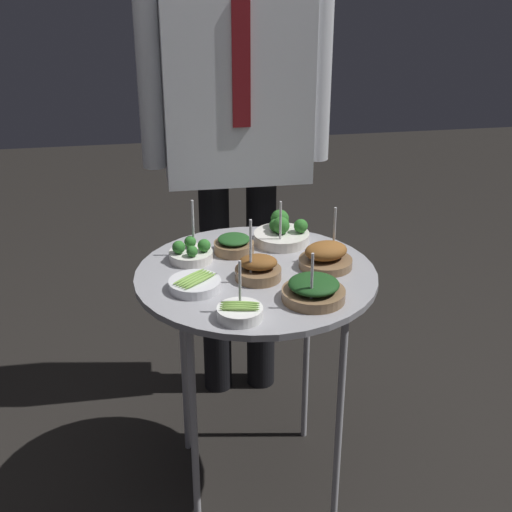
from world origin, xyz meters
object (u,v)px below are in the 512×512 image
object	(u,v)px
bowl_asparagus_front_right	(195,284)
bowl_roast_mid_left	(326,256)
serving_cart	(256,291)
bowl_spinach_center	(234,245)
bowl_broccoli_back_left	(191,253)
bowl_roast_far_rim	(260,269)
bowl_broccoli_front_center	(282,232)
waiter_figure	(236,108)
bowl_spinach_back_right	(314,290)
bowl_asparagus_mid_right	(240,312)

from	to	relation	value
bowl_asparagus_front_right	bowl_roast_mid_left	bearing A→B (deg)	11.85
serving_cart	bowl_spinach_center	world-z (taller)	bowl_spinach_center
bowl_asparagus_front_right	bowl_broccoli_back_left	world-z (taller)	bowl_broccoli_back_left
bowl_broccoli_back_left	bowl_roast_far_rim	bearing A→B (deg)	-40.12
bowl_roast_far_rim	bowl_broccoli_front_center	bearing A→B (deg)	65.35
bowl_roast_far_rim	bowl_broccoli_back_left	world-z (taller)	bowl_roast_far_rim
bowl_asparagus_front_right	bowl_broccoli_back_left	xyz separation A→B (m)	(0.00, 0.18, 0.01)
waiter_figure	bowl_roast_mid_left	bearing A→B (deg)	-72.07
bowl_asparagus_front_right	bowl_spinach_back_right	bearing A→B (deg)	-20.15
bowl_spinach_center	bowl_spinach_back_right	xyz separation A→B (m)	(0.16, -0.32, 0.00)
bowl_spinach_back_right	bowl_broccoli_back_left	distance (m)	0.40
bowl_asparagus_front_right	bowl_broccoli_back_left	bearing A→B (deg)	88.45
bowl_broccoli_back_left	bowl_asparagus_front_right	bearing A→B (deg)	-91.55
bowl_spinach_center	waiter_figure	world-z (taller)	waiter_figure
bowl_spinach_back_right	bowl_roast_far_rim	bearing A→B (deg)	128.89
bowl_asparagus_front_right	bowl_roast_mid_left	size ratio (longest dim) A/B	0.84
bowl_asparagus_mid_right	bowl_spinach_back_right	bearing A→B (deg)	17.72
serving_cart	bowl_broccoli_back_left	size ratio (longest dim) A/B	4.38
bowl_asparagus_front_right	waiter_figure	world-z (taller)	waiter_figure
bowl_spinach_back_right	bowl_broccoli_back_left	world-z (taller)	bowl_broccoli_back_left
bowl_spinach_back_right	bowl_roast_mid_left	world-z (taller)	bowl_roast_mid_left
bowl_asparagus_mid_right	bowl_asparagus_front_right	bearing A→B (deg)	119.08
serving_cart	bowl_roast_mid_left	xyz separation A→B (m)	(0.20, 0.01, 0.09)
bowl_roast_far_rim	bowl_broccoli_back_left	bearing A→B (deg)	139.88
bowl_spinach_back_right	bowl_broccoli_front_center	xyz separation A→B (m)	(-0.01, 0.37, 0.00)
bowl_roast_far_rim	serving_cart	bearing A→B (deg)	97.02
bowl_broccoli_front_center	bowl_roast_mid_left	xyz separation A→B (m)	(0.09, -0.19, -0.00)
bowl_spinach_center	bowl_asparagus_mid_right	xyz separation A→B (m)	(-0.04, -0.38, -0.01)
bowl_spinach_center	bowl_asparagus_mid_right	distance (m)	0.39
waiter_figure	bowl_spinach_center	bearing A→B (deg)	-99.42
bowl_broccoli_front_center	bowl_roast_mid_left	size ratio (longest dim) A/B	1.02
bowl_asparagus_mid_right	bowl_broccoli_front_center	size ratio (longest dim) A/B	0.83
serving_cart	bowl_spinach_center	distance (m)	0.17
bowl_asparagus_front_right	waiter_figure	size ratio (longest dim) A/B	0.08
bowl_roast_far_rim	bowl_asparagus_mid_right	bearing A→B (deg)	-112.14
bowl_broccoli_front_center	waiter_figure	distance (m)	0.46
bowl_roast_far_rim	bowl_spinach_back_right	xyz separation A→B (m)	(0.11, -0.14, -0.00)
bowl_spinach_back_right	bowl_asparagus_mid_right	bearing A→B (deg)	-162.28
bowl_roast_far_rim	bowl_asparagus_mid_right	distance (m)	0.22
bowl_roast_mid_left	waiter_figure	world-z (taller)	waiter_figure
bowl_roast_far_rim	bowl_broccoli_front_center	world-z (taller)	bowl_roast_far_rim
bowl_spinach_center	bowl_asparagus_front_right	xyz separation A→B (m)	(-0.13, -0.21, -0.01)
bowl_asparagus_mid_right	bowl_broccoli_back_left	world-z (taller)	bowl_broccoli_back_left
bowl_spinach_back_right	bowl_broccoli_front_center	size ratio (longest dim) A/B	0.97
bowl_roast_mid_left	bowl_broccoli_back_left	world-z (taller)	bowl_broccoli_back_left
serving_cart	bowl_asparagus_front_right	size ratio (longest dim) A/B	5.36
bowl_spinach_center	bowl_roast_far_rim	xyz separation A→B (m)	(0.05, -0.18, 0.01)
bowl_roast_far_rim	bowl_roast_mid_left	distance (m)	0.20
serving_cart	bowl_broccoli_front_center	distance (m)	0.24
bowl_spinach_back_right	waiter_figure	world-z (taller)	waiter_figure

